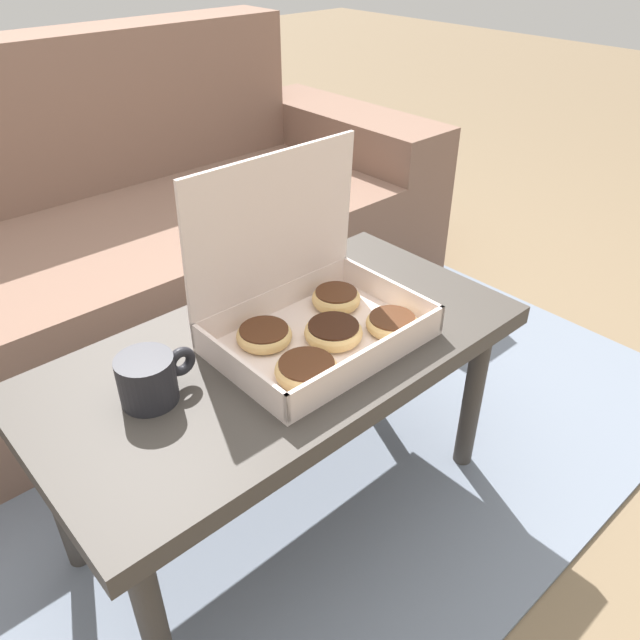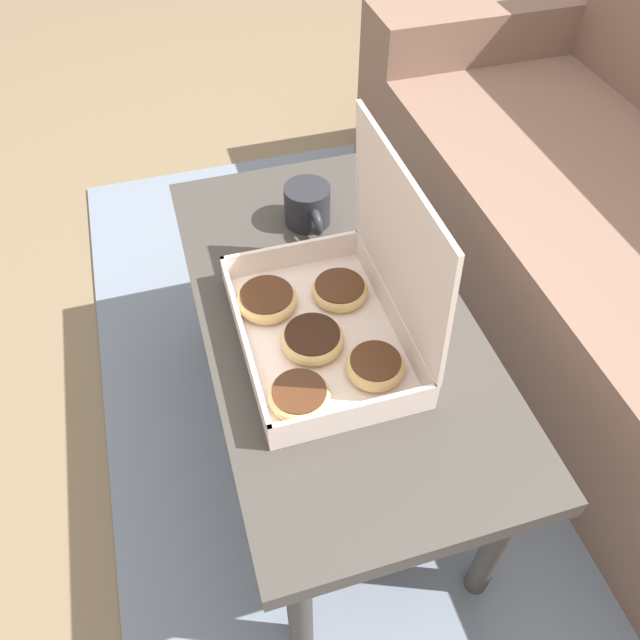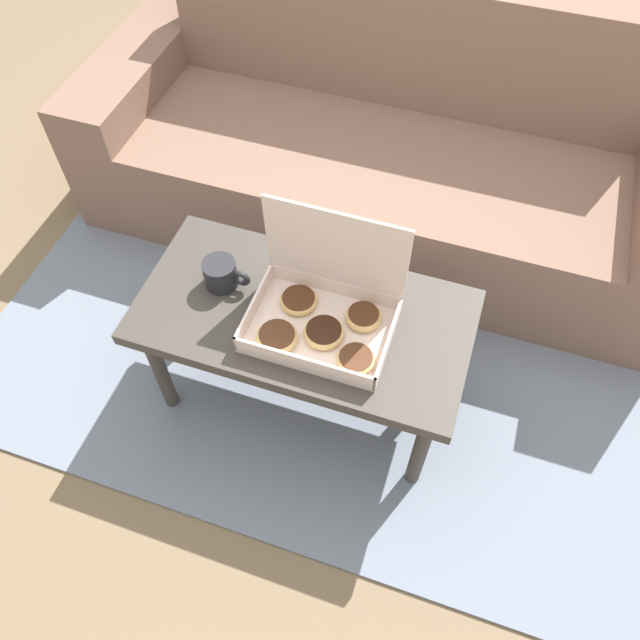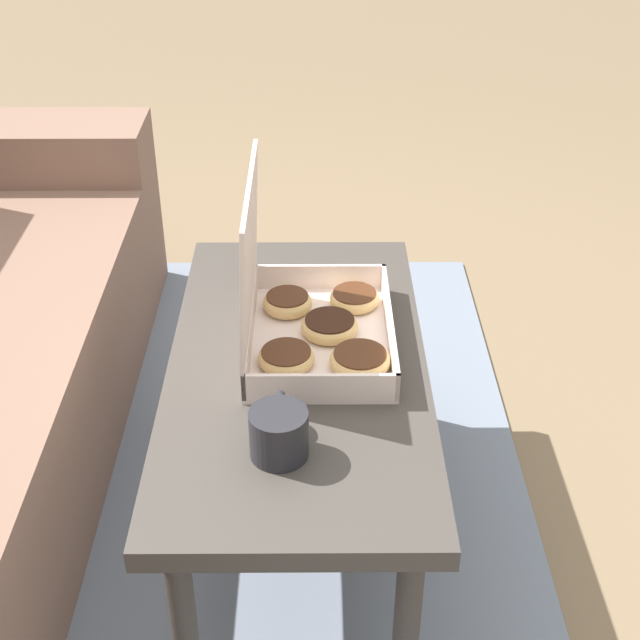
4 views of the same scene
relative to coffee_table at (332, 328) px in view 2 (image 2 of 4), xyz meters
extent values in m
plane|color=#756047|center=(0.00, 0.09, -0.40)|extent=(12.00, 12.00, 0.00)
cube|color=slate|center=(0.00, 0.39, -0.40)|extent=(2.33, 1.79, 0.01)
cube|color=#7A5B4C|center=(0.00, 0.74, -0.20)|extent=(1.73, 0.61, 0.40)
cube|color=#7A5B4C|center=(-0.99, 0.84, -0.13)|extent=(0.24, 0.81, 0.55)
cube|color=#3D3833|center=(0.00, 0.00, 0.03)|extent=(0.94, 0.48, 0.04)
cylinder|color=#3D3833|center=(-0.41, -0.18, -0.19)|extent=(0.04, 0.04, 0.42)
cylinder|color=#3D3833|center=(0.41, -0.18, -0.19)|extent=(0.04, 0.04, 0.42)
cylinder|color=#3D3833|center=(-0.41, 0.18, -0.19)|extent=(0.04, 0.04, 0.42)
cylinder|color=#3D3833|center=(0.41, 0.18, -0.19)|extent=(0.04, 0.04, 0.42)
cube|color=silver|center=(0.06, -0.04, 0.06)|extent=(0.39, 0.27, 0.01)
cube|color=silver|center=(0.06, -0.17, 0.09)|extent=(0.39, 0.01, 0.05)
cube|color=silver|center=(0.06, 0.09, 0.09)|extent=(0.39, 0.01, 0.05)
cube|color=silver|center=(-0.13, -0.04, 0.09)|extent=(0.01, 0.27, 0.05)
cube|color=silver|center=(0.25, -0.04, 0.09)|extent=(0.01, 0.27, 0.05)
cube|color=silver|center=(0.06, 0.09, 0.25)|extent=(0.39, 0.02, 0.27)
torus|color=#E5BC75|center=(0.08, -0.06, 0.08)|extent=(0.11, 0.11, 0.03)
cylinder|color=black|center=(0.08, -0.06, 0.09)|extent=(0.10, 0.10, 0.01)
torus|color=#E5BC75|center=(-0.03, -0.11, 0.08)|extent=(0.11, 0.11, 0.03)
cylinder|color=#472614|center=(-0.03, -0.11, 0.09)|extent=(0.10, 0.10, 0.01)
torus|color=#E5BC75|center=(-0.02, 0.02, 0.08)|extent=(0.10, 0.10, 0.03)
cylinder|color=#472614|center=(-0.02, 0.02, 0.09)|extent=(0.09, 0.09, 0.01)
torus|color=#E5BC75|center=(0.17, 0.02, 0.08)|extent=(0.10, 0.10, 0.03)
cylinder|color=#472614|center=(0.17, 0.02, 0.09)|extent=(0.08, 0.08, 0.01)
torus|color=#E5BC75|center=(0.18, -0.11, 0.08)|extent=(0.10, 0.10, 0.03)
cylinder|color=#472614|center=(0.18, -0.11, 0.09)|extent=(0.09, 0.09, 0.01)
cylinder|color=#232328|center=(-0.26, 0.03, 0.10)|extent=(0.10, 0.10, 0.08)
torus|color=#232328|center=(-0.19, 0.03, 0.10)|extent=(0.05, 0.02, 0.05)
camera|label=1|loc=(-0.58, -0.75, 0.74)|focal=35.00mm
camera|label=2|loc=(0.74, -0.24, 0.90)|focal=35.00mm
camera|label=3|loc=(0.37, -0.95, 1.46)|focal=35.00mm
camera|label=4|loc=(-1.35, -0.03, 1.02)|focal=50.00mm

